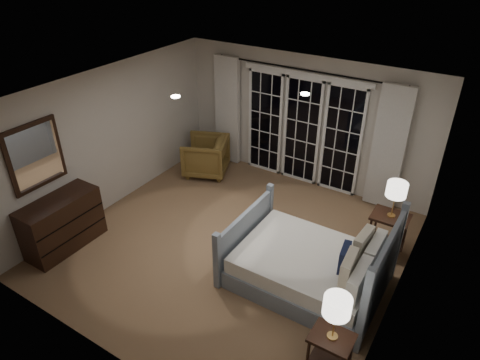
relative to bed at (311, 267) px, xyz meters
The scene contains 20 objects.
floor 1.46m from the bed, behind, with size 5.00×5.00×0.00m, color olive.
ceiling 2.61m from the bed, behind, with size 5.00×5.00×0.00m, color white.
wall_left 4.03m from the bed, behind, with size 0.02×5.00×2.50m, color beige.
wall_right 1.44m from the bed, ahead, with size 0.02×5.00×2.50m, color beige.
wall_back 3.15m from the bed, 118.20° to the left, with size 5.00×0.02×2.50m, color beige.
wall_front 2.90m from the bed, 121.15° to the right, with size 5.00×0.02×2.50m, color beige.
french_doors 3.07m from the bed, 118.57° to the left, with size 2.50×0.04×2.20m.
curtain_rod 3.50m from the bed, 119.13° to the left, with size 0.03×0.03×3.50m, color black.
curtain_left 4.07m from the bed, 140.52° to the left, with size 0.55×0.10×2.25m, color silver.
curtain_right 2.67m from the bed, 84.82° to the left, with size 0.55×0.10×2.25m, color silver.
downlight_a 2.39m from the bed, 129.64° to the left, with size 0.12×0.12×0.01m, color white.
downlight_b 2.98m from the bed, behind, with size 0.12×0.12×0.01m, color white.
bed is the anchor object (origin of this frame).
nightstand_left 1.43m from the bed, 57.96° to the right, with size 0.46×0.37×0.60m.
nightstand_right 1.43m from the bed, 60.33° to the left, with size 0.54×0.44×0.71m.
lamp_left 1.61m from the bed, 57.96° to the right, with size 0.30×0.30×0.57m.
lamp_right 1.66m from the bed, 60.33° to the left, with size 0.30×0.30×0.57m.
armchair 3.65m from the bed, 149.89° to the left, with size 0.83×0.86×0.78m, color brown.
dresser 3.87m from the bed, 160.70° to the right, with size 0.52×1.22×0.87m.
mirror 4.27m from the bed, 161.80° to the right, with size 0.05×0.85×1.00m.
Camera 1 is at (2.99, -4.52, 4.40)m, focal length 32.00 mm.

